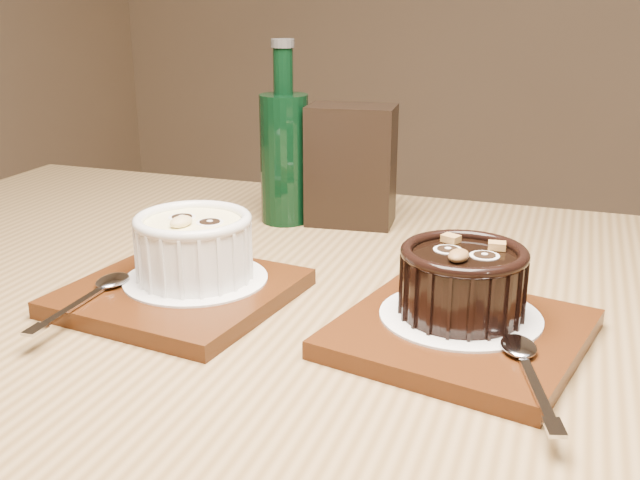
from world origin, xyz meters
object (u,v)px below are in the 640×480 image
Objects in this scene: table at (323,402)px; ramekin_white at (194,244)px; tray_right at (460,334)px; condiment_stand at (351,166)px; green_bottle at (284,154)px; tray_left at (180,293)px; ramekin_dark at (463,278)px.

ramekin_white is (-0.12, -0.01, 0.14)m from table.
tray_right is at bearing -8.74° from table.
condiment_stand is 0.08m from green_bottle.
tray_left is at bearing -168.35° from table.
green_bottle reaches higher than ramekin_dark.
ramekin_dark is (-0.00, 0.02, 0.04)m from tray_right.
tray_right is 0.37m from green_bottle.
condiment_stand reaches higher than tray_left.
tray_left is 1.71× the size of ramekin_white.
green_bottle is (-0.14, 0.23, 0.17)m from table.
table is 5.78× the size of green_bottle.
table is 6.83× the size of tray_left.
ramekin_dark is 0.47× the size of green_bottle.
tray_left is (-0.13, -0.03, 0.10)m from table.
tray_left is at bearing -178.36° from tray_right.
green_bottle is (-0.26, 0.23, 0.03)m from ramekin_dark.
green_bottle reaches higher than tray_left.
table is at bearing -174.72° from ramekin_dark.
green_bottle is (-0.26, 0.25, 0.07)m from tray_right.
condiment_stand is (-0.06, 0.25, 0.16)m from table.
table is at bearing 12.84° from ramekin_white.
green_bottle reaches higher than condiment_stand.
condiment_stand reaches higher than ramekin_dark.
table is 0.16m from tray_right.
ramekin_white is 0.58× the size of tray_right.
ramekin_dark is at bearing -42.36° from green_bottle.
tray_right is 1.79× the size of ramekin_dark.
tray_right is at bearing -70.50° from ramekin_dark.
table is 0.30m from condiment_stand.
ramekin_dark reaches higher than table.
condiment_stand reaches higher than ramekin_white.
green_bottle is (-0.01, 0.26, 0.07)m from tray_left.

